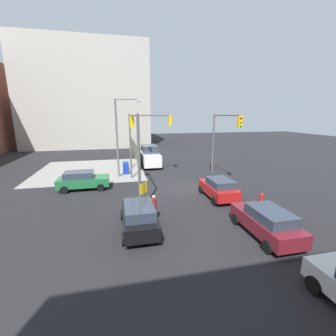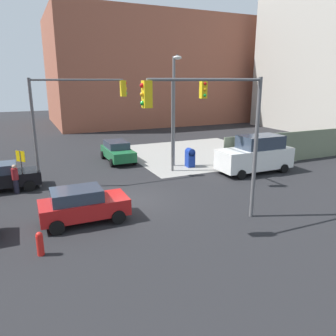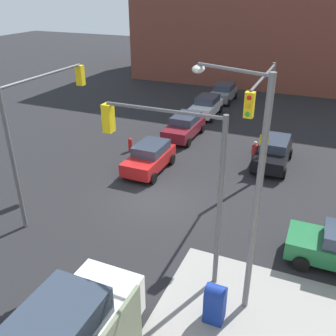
{
  "view_description": "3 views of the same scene",
  "coord_description": "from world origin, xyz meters",
  "px_view_note": "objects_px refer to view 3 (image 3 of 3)",
  "views": [
    {
      "loc": [
        -18.44,
        5.76,
        6.41
      ],
      "look_at": [
        1.4,
        1.29,
        1.6
      ],
      "focal_mm": 24.0,
      "sensor_mm": 36.0,
      "label": 1
    },
    {
      "loc": [
        -5.17,
        -16.23,
        6.36
      ],
      "look_at": [
        1.84,
        -0.65,
        1.77
      ],
      "focal_mm": 35.0,
      "sensor_mm": 36.0,
      "label": 2
    },
    {
      "loc": [
        15.0,
        7.13,
        9.98
      ],
      "look_at": [
        -0.13,
        0.62,
        1.89
      ],
      "focal_mm": 40.0,
      "sensor_mm": 36.0,
      "label": 3
    }
  ],
  "objects_px": {
    "traffic_signal_se_corner": "(42,116)",
    "coupe_maroon": "(184,126)",
    "street_lamp_corner": "(248,182)",
    "hatchback_white": "(206,106)",
    "traffic_signal_nw_corner": "(262,111)",
    "coupe_black": "(273,152)",
    "fire_hydrant": "(130,145)",
    "hatchback_red": "(150,157)",
    "traffic_signal_ne_corner": "(174,164)",
    "coupe_gray": "(223,92)",
    "mailbox_blue": "(215,302)",
    "pedestrian_crossing": "(254,154)"
  },
  "relations": [
    {
      "from": "traffic_signal_se_corner",
      "to": "coupe_maroon",
      "type": "relative_size",
      "value": 1.48
    },
    {
      "from": "fire_hydrant",
      "to": "pedestrian_crossing",
      "type": "xyz_separation_m",
      "value": [
        -0.8,
        8.0,
        0.4
      ]
    },
    {
      "from": "traffic_signal_nw_corner",
      "to": "hatchback_red",
      "type": "height_order",
      "value": "traffic_signal_nw_corner"
    },
    {
      "from": "traffic_signal_ne_corner",
      "to": "fire_hydrant",
      "type": "height_order",
      "value": "traffic_signal_ne_corner"
    },
    {
      "from": "traffic_signal_nw_corner",
      "to": "hatchback_white",
      "type": "bearing_deg",
      "value": -151.73
    },
    {
      "from": "coupe_black",
      "to": "pedestrian_crossing",
      "type": "distance_m",
      "value": 1.31
    },
    {
      "from": "fire_hydrant",
      "to": "traffic_signal_ne_corner",
      "type": "bearing_deg",
      "value": 36.49
    },
    {
      "from": "coupe_maroon",
      "to": "hatchback_red",
      "type": "relative_size",
      "value": 1.11
    },
    {
      "from": "hatchback_white",
      "to": "hatchback_red",
      "type": "bearing_deg",
      "value": 0.69
    },
    {
      "from": "coupe_gray",
      "to": "hatchback_white",
      "type": "distance_m",
      "value": 4.81
    },
    {
      "from": "hatchback_red",
      "to": "coupe_maroon",
      "type": "bearing_deg",
      "value": -179.64
    },
    {
      "from": "traffic_signal_ne_corner",
      "to": "hatchback_white",
      "type": "bearing_deg",
      "value": -165.73
    },
    {
      "from": "hatchback_red",
      "to": "traffic_signal_se_corner",
      "type": "bearing_deg",
      "value": -26.89
    },
    {
      "from": "traffic_signal_ne_corner",
      "to": "street_lamp_corner",
      "type": "height_order",
      "value": "street_lamp_corner"
    },
    {
      "from": "mailbox_blue",
      "to": "pedestrian_crossing",
      "type": "height_order",
      "value": "pedestrian_crossing"
    },
    {
      "from": "fire_hydrant",
      "to": "hatchback_red",
      "type": "bearing_deg",
      "value": 50.09
    },
    {
      "from": "traffic_signal_se_corner",
      "to": "coupe_gray",
      "type": "distance_m",
      "value": 21.86
    },
    {
      "from": "mailbox_blue",
      "to": "pedestrian_crossing",
      "type": "relative_size",
      "value": 0.84
    },
    {
      "from": "fire_hydrant",
      "to": "traffic_signal_se_corner",
      "type": "bearing_deg",
      "value": -2.34
    },
    {
      "from": "street_lamp_corner",
      "to": "hatchback_red",
      "type": "xyz_separation_m",
      "value": [
        -8.06,
        -7.25,
        -3.86
      ]
    },
    {
      "from": "traffic_signal_nw_corner",
      "to": "pedestrian_crossing",
      "type": "height_order",
      "value": "traffic_signal_nw_corner"
    },
    {
      "from": "traffic_signal_se_corner",
      "to": "coupe_maroon",
      "type": "xyz_separation_m",
      "value": [
        -11.18,
        2.67,
        -3.8
      ]
    },
    {
      "from": "traffic_signal_se_corner",
      "to": "hatchback_white",
      "type": "distance_m",
      "value": 17.17
    },
    {
      "from": "pedestrian_crossing",
      "to": "coupe_black",
      "type": "bearing_deg",
      "value": -0.56
    },
    {
      "from": "traffic_signal_nw_corner",
      "to": "mailbox_blue",
      "type": "distance_m",
      "value": 9.31
    },
    {
      "from": "coupe_maroon",
      "to": "coupe_gray",
      "type": "relative_size",
      "value": 1.13
    },
    {
      "from": "traffic_signal_se_corner",
      "to": "coupe_maroon",
      "type": "distance_m",
      "value": 12.1
    },
    {
      "from": "mailbox_blue",
      "to": "pedestrian_crossing",
      "type": "bearing_deg",
      "value": -174.29
    },
    {
      "from": "traffic_signal_se_corner",
      "to": "pedestrian_crossing",
      "type": "bearing_deg",
      "value": 134.48
    },
    {
      "from": "street_lamp_corner",
      "to": "traffic_signal_ne_corner",
      "type": "bearing_deg",
      "value": -102.36
    },
    {
      "from": "street_lamp_corner",
      "to": "coupe_gray",
      "type": "relative_size",
      "value": 2.06
    },
    {
      "from": "coupe_black",
      "to": "hatchback_white",
      "type": "xyz_separation_m",
      "value": [
        -7.55,
        -6.72,
        -0.0
      ]
    },
    {
      "from": "traffic_signal_nw_corner",
      "to": "traffic_signal_ne_corner",
      "type": "relative_size",
      "value": 1.0
    },
    {
      "from": "coupe_gray",
      "to": "hatchback_white",
      "type": "height_order",
      "value": "same"
    },
    {
      "from": "traffic_signal_nw_corner",
      "to": "traffic_signal_ne_corner",
      "type": "height_order",
      "value": "same"
    },
    {
      "from": "mailbox_blue",
      "to": "coupe_black",
      "type": "distance_m",
      "value": 12.85
    },
    {
      "from": "street_lamp_corner",
      "to": "pedestrian_crossing",
      "type": "xyz_separation_m",
      "value": [
        -10.88,
        -1.65,
        -3.81
      ]
    },
    {
      "from": "traffic_signal_nw_corner",
      "to": "hatchback_white",
      "type": "distance_m",
      "value": 14.1
    },
    {
      "from": "hatchback_red",
      "to": "hatchback_white",
      "type": "distance_m",
      "value": 11.21
    },
    {
      "from": "mailbox_blue",
      "to": "coupe_black",
      "type": "relative_size",
      "value": 0.33
    },
    {
      "from": "coupe_gray",
      "to": "fire_hydrant",
      "type": "bearing_deg",
      "value": -9.74
    },
    {
      "from": "mailbox_blue",
      "to": "hatchback_red",
      "type": "xyz_separation_m",
      "value": [
        -9.19,
        -6.79,
        0.08
      ]
    },
    {
      "from": "street_lamp_corner",
      "to": "hatchback_white",
      "type": "bearing_deg",
      "value": -159.04
    },
    {
      "from": "traffic_signal_nw_corner",
      "to": "street_lamp_corner",
      "type": "height_order",
      "value": "street_lamp_corner"
    },
    {
      "from": "street_lamp_corner",
      "to": "coupe_black",
      "type": "bearing_deg",
      "value": -176.77
    },
    {
      "from": "traffic_signal_nw_corner",
      "to": "traffic_signal_se_corner",
      "type": "xyz_separation_m",
      "value": [
        4.59,
        -9.0,
        -0.01
      ]
    },
    {
      "from": "traffic_signal_nw_corner",
      "to": "coupe_maroon",
      "type": "relative_size",
      "value": 1.48
    },
    {
      "from": "hatchback_white",
      "to": "street_lamp_corner",
      "type": "bearing_deg",
      "value": 20.96
    },
    {
      "from": "fire_hydrant",
      "to": "coupe_gray",
      "type": "bearing_deg",
      "value": 170.26
    },
    {
      "from": "traffic_signal_nw_corner",
      "to": "coupe_gray",
      "type": "height_order",
      "value": "traffic_signal_nw_corner"
    }
  ]
}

